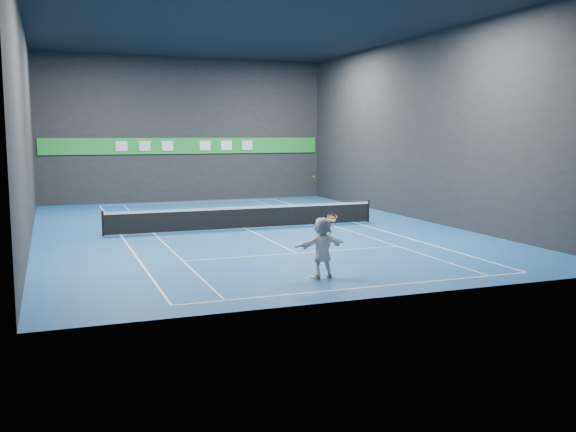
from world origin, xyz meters
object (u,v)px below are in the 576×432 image
object	(u,v)px
player	(322,247)
tennis_net	(246,217)
tennis_ball	(314,177)
tennis_racket	(332,219)

from	to	relation	value
player	tennis_net	size ratio (longest dim) A/B	0.15
tennis_ball	tennis_net	distance (m)	10.45
tennis_net	tennis_racket	world-z (taller)	tennis_racket
player	tennis_racket	size ratio (longest dim) A/B	2.54
player	tennis_racket	world-z (taller)	tennis_racket
tennis_ball	tennis_racket	size ratio (longest dim) A/B	0.09
tennis_ball	tennis_net	size ratio (longest dim) A/B	0.01
player	tennis_net	bearing A→B (deg)	-103.73
tennis_ball	tennis_racket	distance (m)	1.36
tennis_racket	tennis_ball	bearing A→B (deg)	164.64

